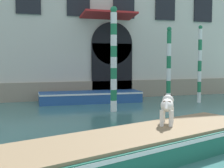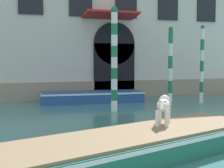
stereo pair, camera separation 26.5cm
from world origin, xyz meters
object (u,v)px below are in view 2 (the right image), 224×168
(boat_foreground, at_px, (112,149))
(mooring_pole_3, at_px, (202,64))
(mooring_pole_1, at_px, (170,66))
(dog_on_deck, at_px, (163,105))
(boat_moored_near_palazzo, at_px, (92,97))
(mooring_pole_0, at_px, (114,59))

(boat_foreground, distance_m, mooring_pole_3, 10.15)
(mooring_pole_1, bearing_deg, dog_on_deck, -118.91)
(boat_foreground, height_order, dog_on_deck, dog_on_deck)
(boat_moored_near_palazzo, bearing_deg, mooring_pole_0, -82.23)
(mooring_pole_0, bearing_deg, dog_on_deck, -94.78)
(boat_foreground, xyz_separation_m, dog_on_deck, (1.54, 0.81, 0.72))
(mooring_pole_0, bearing_deg, boat_foreground, -107.90)
(dog_on_deck, relative_size, mooring_pole_3, 0.24)
(mooring_pole_3, bearing_deg, mooring_pole_0, -166.50)
(mooring_pole_1, xyz_separation_m, mooring_pole_3, (1.88, 0.33, 0.08))
(boat_moored_near_palazzo, height_order, mooring_pole_0, mooring_pole_0)
(dog_on_deck, distance_m, mooring_pole_3, 8.44)
(boat_foreground, distance_m, mooring_pole_0, 6.73)
(dog_on_deck, xyz_separation_m, mooring_pole_3, (5.30, 6.51, 0.89))
(boat_moored_near_palazzo, relative_size, mooring_pole_3, 1.34)
(mooring_pole_1, distance_m, mooring_pole_3, 1.91)
(mooring_pole_0, relative_size, mooring_pole_1, 1.17)
(dog_on_deck, distance_m, mooring_pole_0, 5.49)
(mooring_pole_1, bearing_deg, boat_moored_near_palazzo, 147.58)
(boat_foreground, relative_size, mooring_pole_0, 1.89)
(dog_on_deck, xyz_separation_m, mooring_pole_1, (3.42, 6.18, 0.81))
(boat_foreground, bearing_deg, mooring_pole_1, 36.76)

